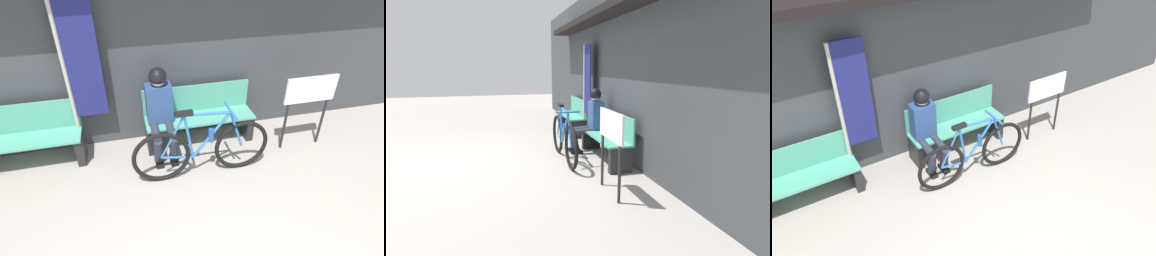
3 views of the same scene
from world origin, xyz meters
The scene contains 7 objects.
storefront_wall centered at (0.00, 2.77, 1.66)m, with size 12.00×0.56×3.20m.
park_bench_near centered at (0.51, 2.47, 0.38)m, with size 1.54×0.42×0.83m.
bicycle centered at (0.36, 1.73, 0.38)m, with size 1.73×0.40×0.95m.
person_seated centered at (-0.05, 2.36, 0.69)m, with size 0.34×0.63×1.21m.
park_bench_far centered at (-1.81, 2.46, 0.37)m, with size 1.42×0.42×0.83m.
banner_pole centered at (-0.98, 2.55, 1.23)m, with size 0.45×0.05×2.06m.
signboard centered at (1.89, 1.98, 0.79)m, with size 0.72×0.04×1.07m.
Camera 3 is at (-1.94, -1.71, 3.66)m, focal length 35.00 mm.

